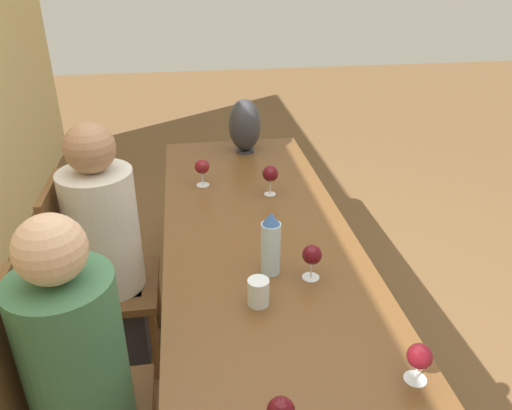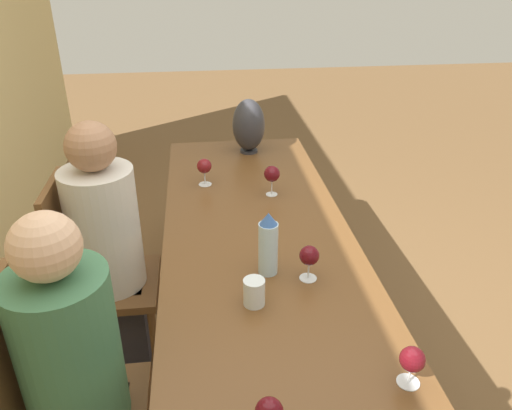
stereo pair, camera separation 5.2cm
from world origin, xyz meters
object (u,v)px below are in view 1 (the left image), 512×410
wine_glass_2 (420,357)px  wine_glass_3 (202,167)px  vase (245,125)px  chair_far (93,274)px  water_bottle (270,244)px  water_tumbler (258,292)px  wine_glass_1 (312,255)px  chair_near (61,407)px  wine_glass_0 (270,174)px  person_far (108,243)px  person_near (82,370)px

wine_glass_2 → wine_glass_3: 1.56m
vase → wine_glass_2: 1.93m
chair_far → water_bottle: bearing=-119.9°
water_tumbler → wine_glass_1: size_ratio=0.71×
wine_glass_3 → chair_far: 0.77m
chair_near → wine_glass_0: bearing=-41.4°
water_tumbler → person_far: 0.89m
wine_glass_0 → wine_glass_1: 0.75m
wine_glass_3 → water_tumbler: bearing=-172.1°
vase → wine_glass_2: vase is taller
wine_glass_1 → chair_far: chair_far is taller
wine_glass_1 → person_near: (-0.27, 0.84, -0.19)m
wine_glass_1 → water_tumbler: bearing=119.4°
chair_near → person_near: size_ratio=0.79×
chair_near → chair_far: 0.78m
wine_glass_2 → chair_far: chair_far is taller
water_bottle → person_far: (0.45, 0.69, -0.21)m
water_bottle → chair_near: water_bottle is taller
vase → person_far: 1.17m
water_bottle → person_far: size_ratio=0.21×
wine_glass_0 → wine_glass_2: 1.31m
water_tumbler → wine_glass_3: 1.05m
chair_near → water_tumbler: bearing=-78.5°
person_near → water_bottle: bearing=-64.1°
vase → wine_glass_3: bearing=147.6°
water_bottle → wine_glass_2: size_ratio=2.04×
wine_glass_3 → person_near: person_near is taller
wine_glass_0 → chair_far: (-0.24, 0.90, -0.36)m
person_near → person_far: bearing=0.0°
wine_glass_1 → person_far: (0.51, 0.84, -0.18)m
vase → wine_glass_1: (-1.36, -0.08, -0.07)m
water_tumbler → wine_glass_2: bearing=-135.8°
chair_near → person_far: bearing=-6.6°
water_bottle → person_near: bearing=115.9°
wine_glass_0 → person_far: (-0.24, 0.81, -0.20)m
wine_glass_3 → chair_far: bearing=125.7°
water_tumbler → chair_far: (0.64, 0.70, -0.30)m
water_tumbler → wine_glass_1: wine_glass_1 is taller
water_bottle → wine_glass_0: size_ratio=1.67×
wine_glass_1 → wine_glass_3: bearing=22.1°
wine_glass_1 → chair_near: (-0.27, 0.93, -0.35)m
wine_glass_3 → chair_far: (-0.40, 0.56, -0.35)m
wine_glass_2 → wine_glass_3: size_ratio=0.88×
chair_near → person_far: size_ratio=0.78×
chair_near → person_near: 0.18m
wine_glass_1 → wine_glass_2: (-0.55, -0.18, -0.01)m
person_far → wine_glass_1: bearing=-121.3°
water_tumbler → wine_glass_3: wine_glass_3 is taller
water_tumbler → chair_far: bearing=47.8°
wine_glass_3 → person_far: person_far is taller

